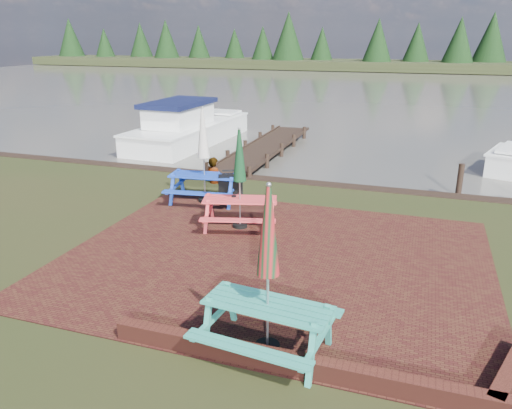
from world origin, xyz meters
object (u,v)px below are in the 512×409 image
object	(u,v)px
boat_jetty	(188,130)
person	(213,158)
jetty	(265,147)
picnic_table_blue	(204,170)
picnic_table_teal	(268,296)
picnic_table_red	(240,194)
chalkboard	(231,187)

from	to	relation	value
boat_jetty	person	size ratio (longest dim) A/B	4.66
jetty	picnic_table_blue	bearing A→B (deg)	-86.32
picnic_table_teal	person	world-z (taller)	picnic_table_teal
jetty	boat_jetty	bearing A→B (deg)	167.78
picnic_table_teal	boat_jetty	distance (m)	16.62
picnic_table_red	picnic_table_teal	bearing A→B (deg)	-80.30
picnic_table_blue	chalkboard	world-z (taller)	picnic_table_blue
picnic_table_teal	chalkboard	xyz separation A→B (m)	(-3.13, 6.41, -0.45)
chalkboard	jetty	size ratio (longest dim) A/B	0.10
person	jetty	bearing A→B (deg)	-70.78
picnic_table_blue	chalkboard	bearing A→B (deg)	1.69
jetty	boat_jetty	world-z (taller)	boat_jetty
boat_jetty	picnic_table_red	bearing A→B (deg)	-54.72
picnic_table_red	chalkboard	distance (m)	1.97
picnic_table_red	person	xyz separation A→B (m)	(-2.22, 3.49, -0.04)
person	chalkboard	bearing A→B (deg)	146.07
picnic_table_blue	picnic_table_red	bearing A→B (deg)	-50.70
picnic_table_blue	jetty	world-z (taller)	picnic_table_blue
jetty	boat_jetty	xyz separation A→B (m)	(-4.03, 0.87, 0.36)
picnic_table_red	chalkboard	world-z (taller)	picnic_table_red
picnic_table_blue	jetty	distance (m)	7.25
picnic_table_red	jetty	distance (m)	9.05
person	picnic_table_teal	bearing A→B (deg)	138.43
picnic_table_red	person	world-z (taller)	picnic_table_red
jetty	person	world-z (taller)	person
picnic_table_red	chalkboard	size ratio (longest dim) A/B	2.68
chalkboard	person	world-z (taller)	person
picnic_table_red	chalkboard	xyz separation A→B (m)	(-0.92, 1.70, -0.40)
boat_jetty	jetty	bearing A→B (deg)	-9.57
picnic_table_blue	boat_jetty	bearing A→B (deg)	111.82
picnic_table_blue	chalkboard	size ratio (longest dim) A/B	2.90
picnic_table_teal	person	xyz separation A→B (m)	(-4.42, 8.20, -0.09)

